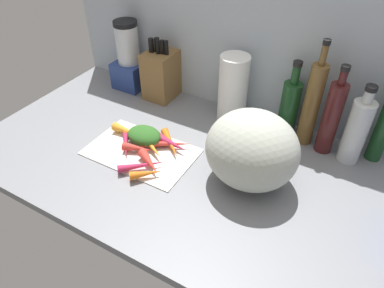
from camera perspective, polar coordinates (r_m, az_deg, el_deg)
The scene contains 23 objects.
ground_plane at distance 117.49cm, azimuth 3.97°, elevation -4.73°, with size 170.00×80.00×3.00cm, color slate.
wall_back at distance 131.18cm, azimuth 12.44°, elevation 15.83°, with size 170.00×3.00×60.00cm, color #ADB7C1.
cutting_board at distance 123.98cm, azimuth -8.14°, elevation -1.17°, with size 36.83×23.30×0.80cm, color beige.
carrot_0 at distance 116.16cm, azimuth -6.85°, elevation -2.90°, with size 3.40×3.40×11.31cm, color red.
carrot_1 at distance 128.87cm, azimuth -7.96°, elevation 1.57°, with size 2.61×2.61×13.06cm, color orange.
carrot_2 at distance 125.25cm, azimuth -10.55°, elevation -0.15°, with size 2.13×2.13×12.85cm, color #B2264C.
carrot_3 at distance 123.35cm, azimuth -4.07°, elevation 0.03°, with size 2.86×2.86×17.21cm, color red.
carrot_4 at distance 123.44cm, azimuth -6.85°, elevation 0.05°, with size 3.52×3.52×17.56cm, color orange.
carrot_5 at distance 122.34cm, azimuth -8.70°, elevation -0.68°, with size 3.12×3.12×10.35cm, color red.
carrot_6 at distance 112.70cm, azimuth -7.36°, elevation -4.70°, with size 2.86×2.86×10.32cm, color orange.
carrot_7 at distance 122.92cm, azimuth -3.29°, elevation 0.07°, with size 3.39×3.39×12.41cm, color #B2264C.
carrot_8 at distance 115.95cm, azimuth -8.02°, elevation -3.41°, with size 2.51×2.51×15.57cm, color #B2264C.
carrot_9 at distance 123.42cm, azimuth -3.42°, elevation 0.06°, with size 2.77×2.77×15.69cm, color orange.
carrot_10 at distance 130.46cm, azimuth -10.05°, elevation 2.03°, with size 3.32×3.32×13.09cm, color orange.
carrot_greens_pile at distance 126.20cm, azimuth -7.53°, elevation 1.48°, with size 12.54×9.64×5.30cm, color #2D6023.
winter_squash at distance 106.42cm, azimuth 9.55°, elevation -0.94°, with size 28.11×25.63×24.24cm, color #B2B7A8.
knife_block at distance 149.76cm, azimuth -4.86°, elevation 11.14°, with size 11.48×14.67×25.12cm.
blender_appliance at distance 157.84cm, azimuth -10.00°, elevation 13.14°, with size 12.82×12.82×29.08cm.
paper_towel_roll at distance 133.62cm, azimuth 6.57°, elevation 8.72°, with size 10.81×10.81×25.81cm, color white.
bottle_0 at distance 131.31cm, azimuth 15.32°, elevation 5.89°, with size 6.66×6.66×27.92cm.
bottle_1 at distance 125.59cm, azimuth 18.61°, elevation 6.12°, with size 5.51×5.51×37.76cm.
bottle_2 at distance 124.79cm, azimuth 21.39°, elevation 4.01°, with size 5.77×5.77×31.81cm.
bottle_3 at distance 124.70cm, azimuth 24.82°, elevation 1.98°, with size 7.05×7.05×27.84cm.
Camera 1 is at (35.21, -77.97, 79.03)cm, focal length 33.34 mm.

